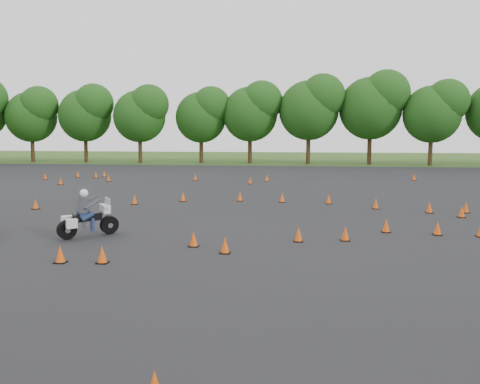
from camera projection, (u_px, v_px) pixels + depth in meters
The scene contains 5 objects.
ground at pixel (224, 245), 16.73m from camera, with size 140.00×140.00×0.00m, color #2D5119.
asphalt_pad at pixel (246, 215), 22.64m from camera, with size 62.00×62.00×0.00m, color black.
treeline at pixel (315, 119), 50.13m from camera, with size 87.09×32.35×10.08m.
traffic_cones at pixel (234, 211), 22.26m from camera, with size 36.16×32.96×0.45m.
rider_grey at pixel (88, 213), 17.87m from camera, with size 2.12×0.65×1.63m, color #393A40, non-canonical shape.
Camera 1 is at (2.50, -16.24, 3.58)m, focal length 40.00 mm.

